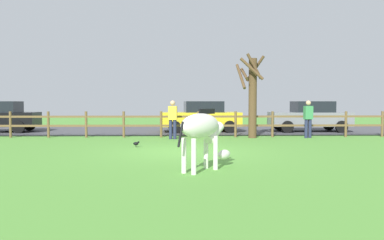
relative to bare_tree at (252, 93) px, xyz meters
name	(u,v)px	position (x,y,z in m)	size (l,w,h in m)	color
ground_plane	(185,152)	(-2.95, -4.64, -1.95)	(60.00, 60.00, 0.00)	#549338
parking_asphalt	(184,130)	(-2.95, 4.66, -1.93)	(28.00, 7.40, 0.05)	#47474C
paddock_fence	(180,123)	(-3.16, 0.36, -1.29)	(21.70, 0.11, 1.16)	brown
bare_tree	(252,93)	(0.00, 0.00, 0.00)	(1.28, 1.27, 3.66)	#513A23
zebra	(203,130)	(-2.57, -8.06, -1.02)	(1.42, 1.58, 1.41)	white
crow_on_grass	(136,143)	(-4.64, -3.37, -1.82)	(0.22, 0.10, 0.20)	black
parked_car_grey	(310,116)	(3.53, 2.94, -1.11)	(4.00, 1.89, 1.56)	slate
parked_car_yellow	(201,116)	(-2.09, 2.92, -1.11)	(4.12, 2.13, 1.56)	yellow
visitor_left_of_tree	(308,117)	(2.45, -0.09, -1.04)	(0.39, 0.28, 1.64)	#232847
visitor_right_of_tree	(173,118)	(-3.45, -0.50, -1.04)	(0.38, 0.26, 1.64)	#232847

